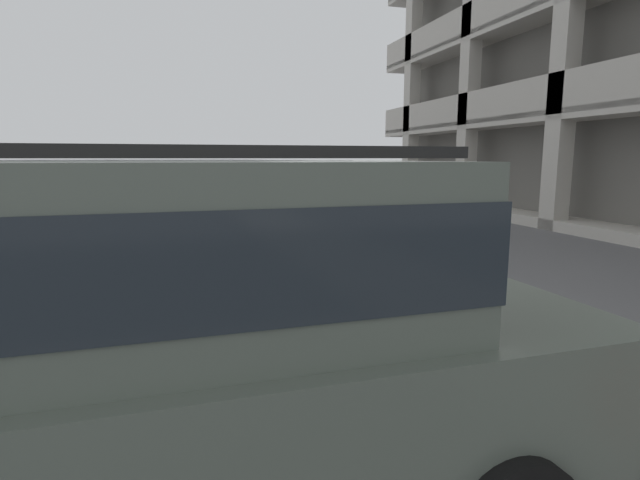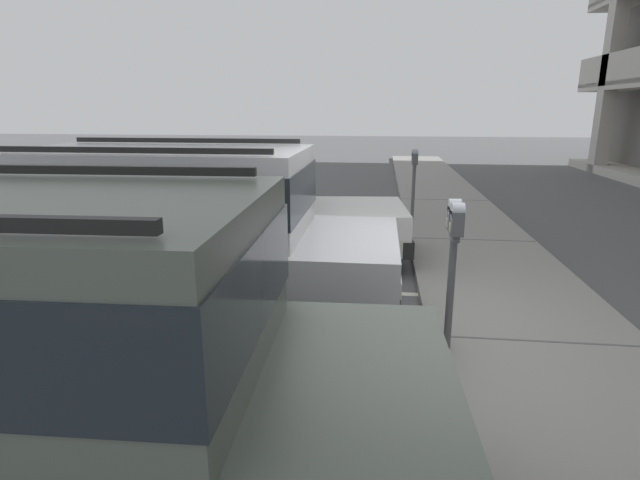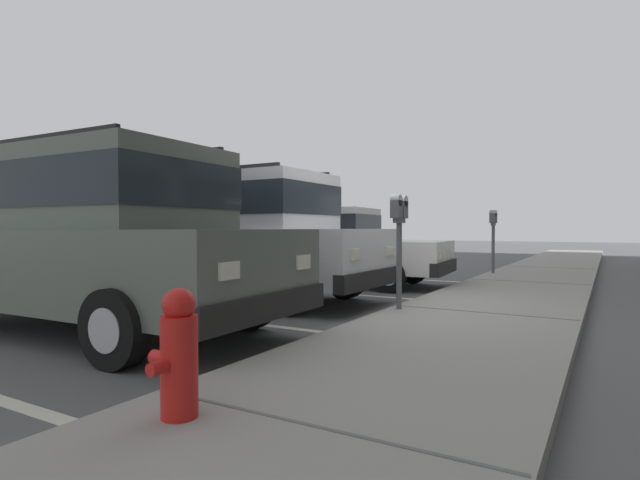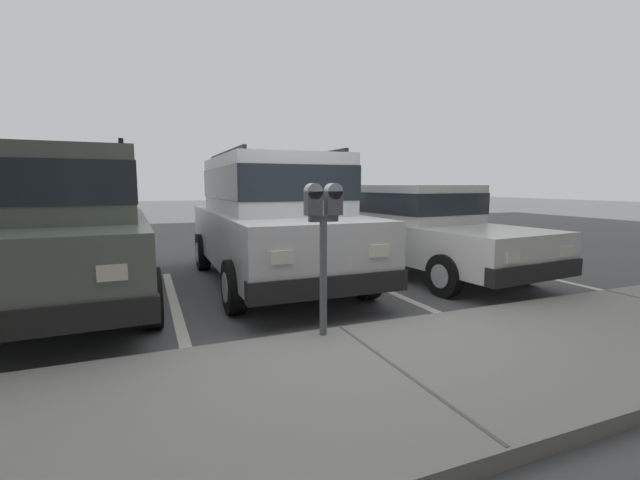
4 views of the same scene
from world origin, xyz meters
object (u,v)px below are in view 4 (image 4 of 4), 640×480
(parking_meter_near, at_px, (323,223))
(dark_hatchback, at_px, (67,221))
(red_sedan, at_px, (420,226))
(silver_suv, at_px, (271,214))

(parking_meter_near, bearing_deg, dark_hatchback, -47.30)
(red_sedan, xyz_separation_m, parking_meter_near, (2.95, 2.60, 0.37))
(dark_hatchback, bearing_deg, red_sedan, 177.63)
(red_sedan, relative_size, dark_hatchback, 0.96)
(red_sedan, bearing_deg, silver_suv, -11.01)
(silver_suv, distance_m, dark_hatchback, 2.78)
(silver_suv, bearing_deg, red_sedan, 174.37)
(silver_suv, height_order, red_sedan, silver_suv)
(red_sedan, xyz_separation_m, dark_hatchback, (5.40, -0.06, 0.27))
(dark_hatchback, xyz_separation_m, parking_meter_near, (-2.45, 2.66, 0.11))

